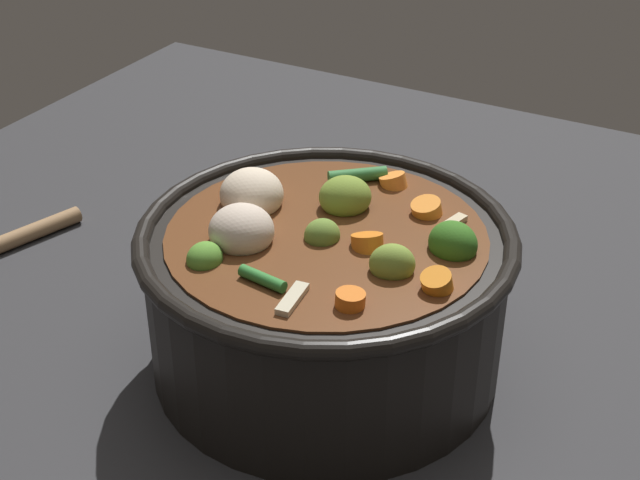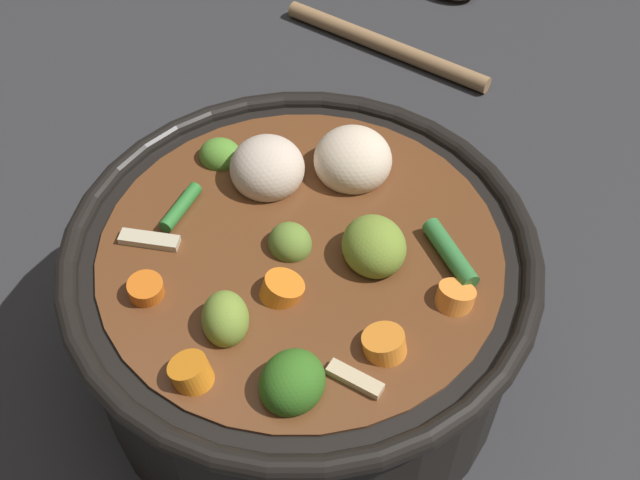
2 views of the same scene
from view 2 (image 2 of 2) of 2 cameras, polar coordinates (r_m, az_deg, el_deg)
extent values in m
plane|color=#2D2D30|center=(0.56, -1.20, -8.34)|extent=(1.10, 1.10, 0.00)
cylinder|color=black|center=(0.51, -1.30, -4.90)|extent=(0.27, 0.27, 0.12)
torus|color=black|center=(0.46, -1.42, -0.75)|extent=(0.28, 0.28, 0.01)
cylinder|color=brown|center=(0.50, -1.31, -4.58)|extent=(0.24, 0.24, 0.11)
ellipsoid|color=olive|center=(0.43, -6.83, -5.65)|extent=(0.04, 0.04, 0.03)
ellipsoid|color=#336B1E|center=(0.40, -2.02, -10.21)|extent=(0.04, 0.04, 0.03)
ellipsoid|color=#548F30|center=(0.52, -7.17, 6.00)|extent=(0.03, 0.03, 0.02)
ellipsoid|color=olive|center=(0.45, 3.90, -0.46)|extent=(0.05, 0.05, 0.03)
ellipsoid|color=olive|center=(0.46, -2.31, -0.56)|extent=(0.04, 0.04, 0.03)
cylinder|color=orange|center=(0.45, -12.38, -3.64)|extent=(0.03, 0.03, 0.02)
cylinder|color=orange|center=(0.44, 9.68, -4.15)|extent=(0.03, 0.03, 0.02)
cylinder|color=orange|center=(0.41, -9.18, -9.56)|extent=(0.03, 0.03, 0.02)
cylinder|color=orange|center=(0.44, -2.60, -3.67)|extent=(0.03, 0.03, 0.02)
cylinder|color=orange|center=(0.42, 4.66, -7.60)|extent=(0.03, 0.03, 0.02)
ellipsoid|color=beige|center=(0.49, -3.82, 5.17)|extent=(0.06, 0.06, 0.04)
ellipsoid|color=beige|center=(0.50, 2.37, 5.78)|extent=(0.05, 0.05, 0.04)
cylinder|color=#2E7830|center=(0.48, -9.98, 2.36)|extent=(0.04, 0.01, 0.01)
cylinder|color=#327539|center=(0.46, 9.34, -0.94)|extent=(0.04, 0.04, 0.01)
cube|color=beige|center=(0.47, -12.16, -0.01)|extent=(0.01, 0.04, 0.01)
cube|color=beige|center=(0.41, 2.53, -9.96)|extent=(0.02, 0.03, 0.01)
cylinder|color=#95704A|center=(0.79, 4.71, 13.78)|extent=(0.08, 0.21, 0.02)
camera|label=1|loc=(0.61, -78.30, 12.70)|focal=52.22mm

